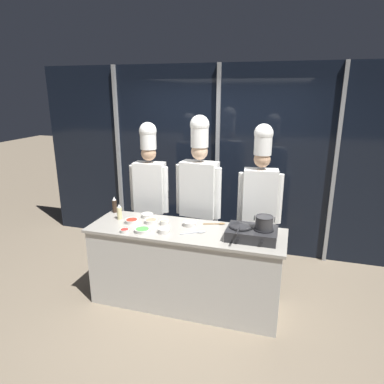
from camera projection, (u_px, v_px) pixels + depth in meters
name	position (u px, v px, depth m)	size (l,w,h in m)	color
ground_plane	(186.00, 302.00, 3.95)	(24.00, 24.00, 0.00)	#7F705B
window_wall_back	(218.00, 161.00, 5.00)	(5.63, 0.09, 2.70)	black
demo_counter	(186.00, 267.00, 3.82)	(2.13, 0.68, 0.90)	beige
portable_stove	(252.00, 233.00, 3.45)	(0.50, 0.37, 0.12)	#28282B
frying_pan	(241.00, 225.00, 3.45)	(0.23, 0.40, 0.04)	#232326
stock_pot	(264.00, 222.00, 3.38)	(0.20, 0.18, 0.13)	#333335
squeeze_bottle_oil	(119.00, 212.00, 3.95)	(0.06, 0.06, 0.18)	beige
squeeze_bottle_soy	(115.00, 205.00, 4.18)	(0.05, 0.05, 0.20)	#332319
prep_bowl_chili_flakes	(132.00, 221.00, 3.87)	(0.15, 0.15, 0.04)	silver
prep_bowl_bell_pepper	(125.00, 230.00, 3.61)	(0.10, 0.10, 0.03)	silver
prep_bowl_ginger	(164.00, 222.00, 3.82)	(0.10, 0.10, 0.05)	silver
prep_bowl_mushrooms	(151.00, 221.00, 3.86)	(0.15, 0.15, 0.04)	silver
prep_bowl_onion	(190.00, 223.00, 3.79)	(0.15, 0.15, 0.05)	silver
prep_bowl_scallions	(142.00, 230.00, 3.62)	(0.17, 0.17, 0.04)	silver
prep_bowl_rice	(164.00, 230.00, 3.60)	(0.13, 0.13, 0.05)	silver
prep_bowl_noodles	(147.00, 215.00, 4.03)	(0.14, 0.14, 0.05)	silver
serving_spoon_slotted	(219.00, 224.00, 3.83)	(0.25, 0.11, 0.02)	olive
serving_spoon_solid	(198.00, 232.00, 3.60)	(0.25, 0.18, 0.02)	#B2B5BA
chef_head	(150.00, 184.00, 4.43)	(0.52, 0.23, 1.97)	#2D3856
chef_sous	(199.00, 187.00, 4.18)	(0.58, 0.27, 2.07)	#4C4C51
chef_line	(260.00, 193.00, 4.06)	(0.52, 0.25, 1.98)	#4C4C51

